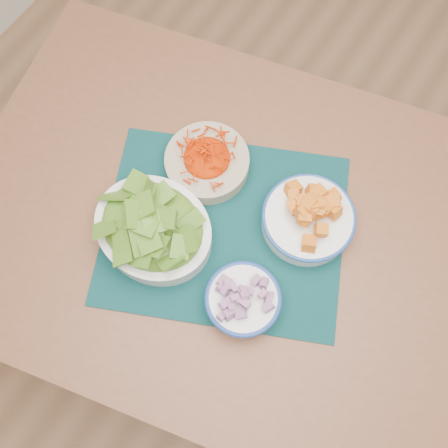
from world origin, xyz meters
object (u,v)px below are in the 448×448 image
Objects in this scene: placemat at (224,229)px; squash_bowl at (309,217)px; table at (248,243)px; lettuce_bowl at (152,226)px; carrot_bowl at (207,160)px; onion_bowl at (243,299)px.

placemat is 2.49× the size of squash_bowl.
placemat is 0.19m from squash_bowl.
squash_bowl is at bearing 28.52° from table.
lettuce_bowl is at bearing -157.06° from table.
lettuce_bowl is (-0.00, -0.20, 0.02)m from carrot_bowl.
table is at bearing -138.69° from squash_bowl.
lettuce_bowl reaches higher than squash_bowl.
onion_bowl reaches higher than carrot_bowl.
table is at bearing 116.62° from onion_bowl.
squash_bowl is 1.10× the size of onion_bowl.
squash_bowl is at bearing 12.39° from placemat.
placemat is at bearing -42.09° from carrot_bowl.
carrot_bowl is 0.26m from squash_bowl.
onion_bowl is (0.24, -0.22, 0.01)m from carrot_bowl.
placemat is at bearing -164.92° from table.
table is 5.56× the size of lettuce_bowl.
placemat reaches higher than table.
squash_bowl is at bearing 84.53° from onion_bowl.
squash_bowl is 0.78× the size of lettuce_bowl.
squash_bowl is 0.23m from onion_bowl.
lettuce_bowl reaches higher than onion_bowl.
placemat is 0.17m from onion_bowl.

